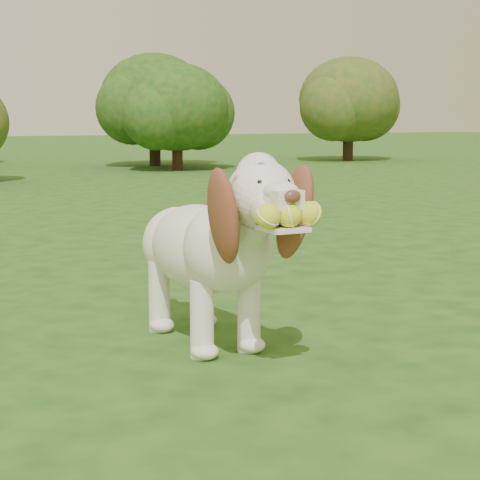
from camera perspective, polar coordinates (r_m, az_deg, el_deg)
name	(u,v)px	position (r m, az deg, el deg)	size (l,w,h in m)	color
ground	(54,323)	(3.53, -13.11, -5.79)	(80.00, 80.00, 0.00)	#1D4112
dog	(212,243)	(3.02, -2.01, -0.19)	(0.40, 1.15, 0.75)	white
shrub_d	(177,107)	(13.82, -4.51, 9.39)	(1.75, 1.75, 1.82)	#382314
shrub_h	(349,100)	(17.21, 7.75, 9.86)	(2.09, 2.09, 2.17)	#382314
shrub_f	(154,100)	(15.20, -6.13, 9.89)	(2.01, 2.01, 2.09)	#382314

